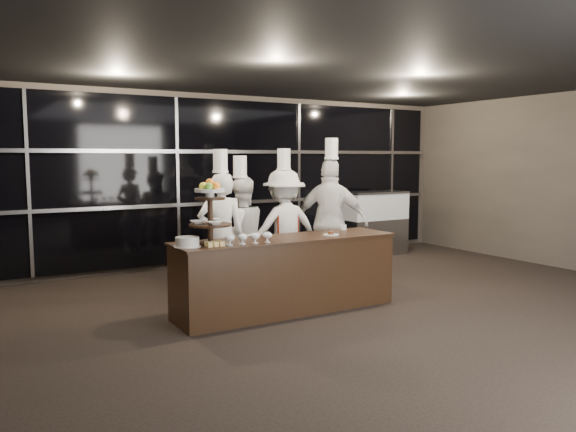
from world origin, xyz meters
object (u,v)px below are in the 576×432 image
chef_a (221,234)px  chef_d (331,221)px  buffet_counter (286,274)px  chef_c (284,228)px  display_stand (210,207)px  chef_b (241,234)px  layer_cake (187,242)px  display_case (375,220)px

chef_a → chef_d: bearing=-2.2°
buffet_counter → chef_c: (0.63, 1.15, 0.41)m
chef_c → chef_d: bearing=-19.9°
display_stand → chef_d: bearing=21.6°
chef_a → chef_b: bearing=30.4°
buffet_counter → chef_b: size_ratio=1.48×
display_stand → chef_c: size_ratio=0.37×
buffet_counter → layer_cake: bearing=-177.8°
display_stand → chef_c: (1.64, 1.15, -0.47)m
chef_b → display_case: bearing=21.4°
chef_a → buffet_counter: bearing=-66.0°
buffet_counter → chef_a: chef_a is taller
display_stand → display_case: bearing=30.0°
layer_cake → chef_a: (0.86, 1.03, -0.09)m
layer_cake → chef_b: size_ratio=0.16×
display_stand → chef_c: bearing=35.2°
chef_b → chef_c: (0.67, -0.06, 0.05)m
display_case → chef_c: 3.25m
display_case → layer_cake: bearing=-151.1°
chef_b → chef_c: chef_c is taller
chef_b → chef_d: 1.38m
chef_b → chef_d: size_ratio=0.88×
display_case → chef_a: 4.29m
display_case → chef_a: (-3.97, -1.63, 0.19)m
layer_cake → chef_a: bearing=50.2°
display_stand → chef_a: (0.56, 0.98, -0.46)m
layer_cake → chef_d: (2.60, 0.96, -0.02)m
buffet_counter → display_stand: 1.33m
display_case → chef_d: chef_d is taller
display_case → chef_d: 2.81m
buffet_counter → layer_cake: layer_cake is taller
layer_cake → chef_d: bearing=20.3°
chef_a → chef_b: (0.40, 0.23, -0.05)m
display_case → chef_d: size_ratio=0.59×
layer_cake → chef_c: (1.93, 1.20, -0.10)m
layer_cake → display_stand: bearing=9.6°
buffet_counter → chef_a: 1.15m
buffet_counter → chef_d: bearing=35.0°
layer_cake → chef_b: bearing=45.1°
display_stand → chef_d: (2.30, 0.91, -0.39)m
chef_b → chef_c: bearing=-5.1°
layer_cake → chef_d: size_ratio=0.14×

